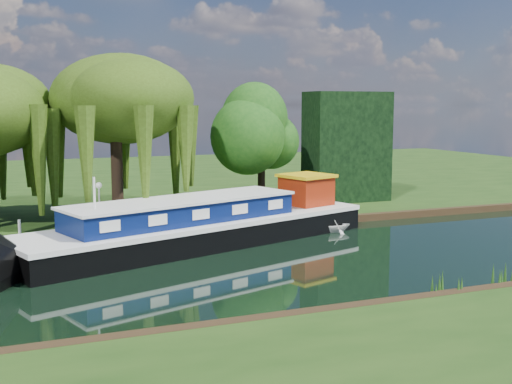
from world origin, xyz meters
name	(u,v)px	position (x,y,z in m)	size (l,w,h in m)	color
ground	(124,278)	(0.00, 0.00, 0.00)	(120.00, 120.00, 0.00)	black
far_bank	(58,184)	(0.00, 34.00, 0.23)	(120.00, 52.00, 0.45)	#18350E
dutch_barge	(203,225)	(5.24, 5.20, 1.07)	(20.82, 10.72, 4.31)	black
narrowboat	(195,230)	(5.17, 6.55, 0.57)	(10.93, 2.10, 1.59)	navy
white_cruiser	(335,232)	(13.48, 5.60, 0.00)	(1.73, 2.00, 1.05)	silver
willow_right	(115,110)	(1.67, 11.01, 7.18)	(7.57, 7.57, 9.22)	black
tree_far_right	(261,135)	(11.60, 12.52, 5.50)	(4.47, 4.47, 7.32)	black
conifer_hedge	(347,147)	(19.00, 14.00, 4.45)	(6.00, 3.00, 8.00)	black
lamppost	(99,192)	(0.50, 10.50, 2.42)	(0.36, 0.36, 2.56)	silver
mooring_posts	(87,224)	(-0.50, 8.40, 0.95)	(19.16, 0.16, 1.00)	silver
reeds_near	(349,296)	(6.87, -7.57, 0.55)	(33.70, 1.50, 1.10)	#1C4913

